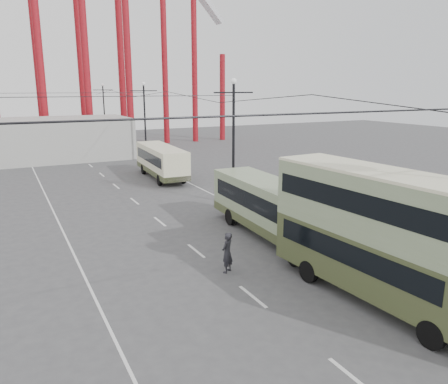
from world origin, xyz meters
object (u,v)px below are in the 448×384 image
single_decker_green (275,208)px  single_decker_cream (161,160)px  double_decker_bus (382,231)px  pedestrian (227,253)px

single_decker_green → single_decker_cream: single_decker_green is taller
single_decker_cream → double_decker_bus: bearing=-88.1°
double_decker_bus → pedestrian: (-4.15, 5.43, -2.07)m
double_decker_bus → single_decker_green: double_decker_bus is taller
single_decker_green → single_decker_cream: size_ratio=1.16×
single_decker_cream → single_decker_green: bearing=-87.0°
double_decker_bus → pedestrian: double_decker_bus is taller
double_decker_bus → single_decker_green: 8.52m
pedestrian → single_decker_green: bearing=178.5°
single_decker_cream → pedestrian: bearing=-98.6°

